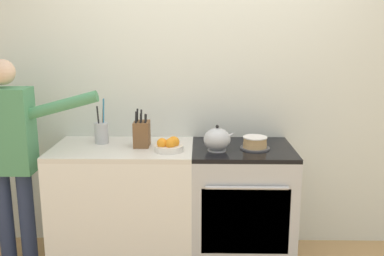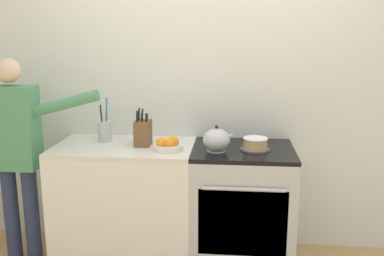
% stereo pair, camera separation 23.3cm
% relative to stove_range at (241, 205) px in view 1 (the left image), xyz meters
% --- Properties ---
extents(wall_back, '(8.00, 0.04, 2.60)m').
position_rel_stove_range_xyz_m(wall_back, '(-0.26, 0.34, 0.85)').
color(wall_back, silver).
rests_on(wall_back, ground_plane).
extents(counter_cabinet, '(1.03, 0.63, 0.89)m').
position_rel_stove_range_xyz_m(counter_cabinet, '(-0.88, 0.00, -0.00)').
color(counter_cabinet, white).
rests_on(counter_cabinet, ground_plane).
extents(stove_range, '(0.73, 0.66, 0.89)m').
position_rel_stove_range_xyz_m(stove_range, '(0.00, 0.00, 0.00)').
color(stove_range, '#B7BABF').
rests_on(stove_range, ground_plane).
extents(layer_cake, '(0.21, 0.21, 0.09)m').
position_rel_stove_range_xyz_m(layer_cake, '(0.08, -0.03, 0.49)').
color(layer_cake, '#4C4C51').
rests_on(layer_cake, stove_range).
extents(tea_kettle, '(0.23, 0.19, 0.19)m').
position_rel_stove_range_xyz_m(tea_kettle, '(-0.19, -0.09, 0.53)').
color(tea_kettle, '#B7BABF').
rests_on(tea_kettle, stove_range).
extents(knife_block, '(0.11, 0.16, 0.27)m').
position_rel_stove_range_xyz_m(knife_block, '(-0.74, 0.02, 0.54)').
color(knife_block, brown).
rests_on(knife_block, counter_cabinet).
extents(utensil_crock, '(0.10, 0.10, 0.34)m').
position_rel_stove_range_xyz_m(utensil_crock, '(-1.05, 0.11, 0.53)').
color(utensil_crock, '#B7BABF').
rests_on(utensil_crock, counter_cabinet).
extents(fruit_bowl, '(0.21, 0.21, 0.11)m').
position_rel_stove_range_xyz_m(fruit_bowl, '(-0.53, -0.11, 0.49)').
color(fruit_bowl, silver).
rests_on(fruit_bowl, counter_cabinet).
extents(person_baker, '(0.90, 0.20, 1.54)m').
position_rel_stove_range_xyz_m(person_baker, '(-1.65, -0.12, 0.47)').
color(person_baker, '#283351').
rests_on(person_baker, ground_plane).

